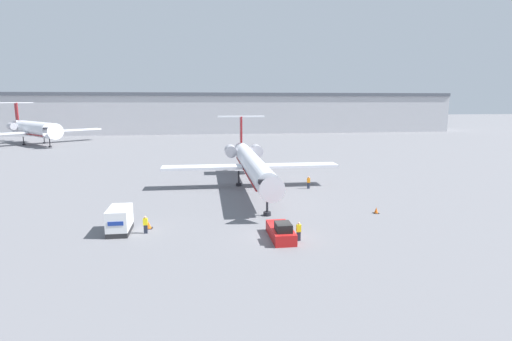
# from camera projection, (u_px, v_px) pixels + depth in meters

# --- Properties ---
(ground_plane) EXTENTS (600.00, 600.00, 0.00)m
(ground_plane) POSITION_uv_depth(u_px,v_px,m) (280.00, 238.00, 34.92)
(ground_plane) COLOR slate
(terminal_building) EXTENTS (180.00, 16.80, 14.83)m
(terminal_building) POSITION_uv_depth(u_px,v_px,m) (216.00, 113.00, 150.64)
(terminal_building) COLOR #B2B2B7
(terminal_building) RESTS_ON ground
(airplane_main) EXTENTS (24.51, 33.45, 9.30)m
(airplane_main) POSITION_uv_depth(u_px,v_px,m) (251.00, 162.00, 55.44)
(airplane_main) COLOR silver
(airplane_main) RESTS_ON ground
(pushback_tug) EXTENTS (1.84, 4.82, 1.69)m
(pushback_tug) POSITION_uv_depth(u_px,v_px,m) (281.00, 232.00, 34.77)
(pushback_tug) COLOR #B21919
(pushback_tug) RESTS_ON ground
(luggage_cart) EXTENTS (1.88, 3.58, 2.32)m
(luggage_cart) POSITION_uv_depth(u_px,v_px,m) (120.00, 220.00, 36.24)
(luggage_cart) COLOR #232326
(luggage_cart) RESTS_ON ground
(worker_near_tug) EXTENTS (0.40, 0.24, 1.66)m
(worker_near_tug) POSITION_uv_depth(u_px,v_px,m) (299.00, 231.00, 34.15)
(worker_near_tug) COLOR #232838
(worker_near_tug) RESTS_ON ground
(worker_by_wing) EXTENTS (0.40, 0.24, 1.73)m
(worker_by_wing) POSITION_uv_depth(u_px,v_px,m) (309.00, 182.00, 54.52)
(worker_by_wing) COLOR #232838
(worker_by_wing) RESTS_ON ground
(worker_on_apron) EXTENTS (0.40, 0.24, 1.63)m
(worker_on_apron) POSITION_uv_depth(u_px,v_px,m) (145.00, 224.00, 36.07)
(worker_on_apron) COLOR #232838
(worker_on_apron) RESTS_ON ground
(traffic_cone_left) EXTENTS (0.69, 0.69, 0.68)m
(traffic_cone_left) POSITION_uv_depth(u_px,v_px,m) (149.00, 225.00, 37.52)
(traffic_cone_left) COLOR black
(traffic_cone_left) RESTS_ON ground
(traffic_cone_right) EXTENTS (0.57, 0.57, 0.66)m
(traffic_cone_right) POSITION_uv_depth(u_px,v_px,m) (376.00, 210.00, 42.61)
(traffic_cone_right) COLOR black
(traffic_cone_right) RESTS_ON ground
(airplane_parked_far_left) EXTENTS (30.73, 26.25, 11.46)m
(airplane_parked_far_left) POSITION_uv_depth(u_px,v_px,m) (34.00, 129.00, 109.32)
(airplane_parked_far_left) COLOR silver
(airplane_parked_far_left) RESTS_ON ground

